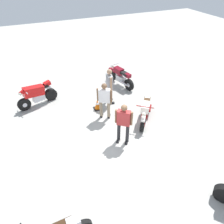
# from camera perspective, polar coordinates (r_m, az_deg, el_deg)

# --- Properties ---
(ground_plane) EXTENTS (40.00, 40.00, 0.00)m
(ground_plane) POSITION_cam_1_polar(r_m,az_deg,el_deg) (7.85, -0.15, -10.02)
(ground_plane) COLOR #ADAAA3
(motorcycle_cream_vintage) EXTENTS (1.64, 1.32, 1.07)m
(motorcycle_cream_vintage) POSITION_cam_1_polar(r_m,az_deg,el_deg) (8.88, 9.31, 0.30)
(motorcycle_cream_vintage) COLOR black
(motorcycle_cream_vintage) RESTS_ON ground
(motorcycle_maroon_cruiser) EXTENTS (2.04, 0.82, 1.09)m
(motorcycle_maroon_cruiser) POSITION_cam_1_polar(r_m,az_deg,el_deg) (11.37, 2.36, 9.88)
(motorcycle_maroon_cruiser) COLOR black
(motorcycle_maroon_cruiser) RESTS_ON ground
(motorcycle_red_sportbike) EXTENTS (0.87, 1.92, 1.14)m
(motorcycle_red_sportbike) POSITION_cam_1_polar(r_m,az_deg,el_deg) (10.31, -20.42, 4.70)
(motorcycle_red_sportbike) COLOR black
(motorcycle_red_sportbike) RESTS_ON ground
(person_in_red_shirt) EXTENTS (0.52, 0.58, 1.72)m
(person_in_red_shirt) POSITION_cam_1_polar(r_m,az_deg,el_deg) (7.45, 3.25, -2.66)
(person_in_red_shirt) COLOR #262628
(person_in_red_shirt) RESTS_ON ground
(person_in_white_shirt) EXTENTS (0.50, 0.61, 1.73)m
(person_in_white_shirt) POSITION_cam_1_polar(r_m,az_deg,el_deg) (8.62, -2.10, 3.70)
(person_in_white_shirt) COLOR gray
(person_in_white_shirt) RESTS_ON ground
(person_in_gray_shirt) EXTENTS (0.68, 0.36, 1.77)m
(person_in_gray_shirt) POSITION_cam_1_polar(r_m,az_deg,el_deg) (9.63, -0.69, 7.86)
(person_in_gray_shirt) COLOR gray
(person_in_gray_shirt) RESTS_ON ground
(traffic_cone) EXTENTS (0.36, 0.36, 0.53)m
(traffic_cone) POSITION_cam_1_polar(r_m,az_deg,el_deg) (9.59, -4.11, 2.20)
(traffic_cone) COLOR black
(traffic_cone) RESTS_ON ground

